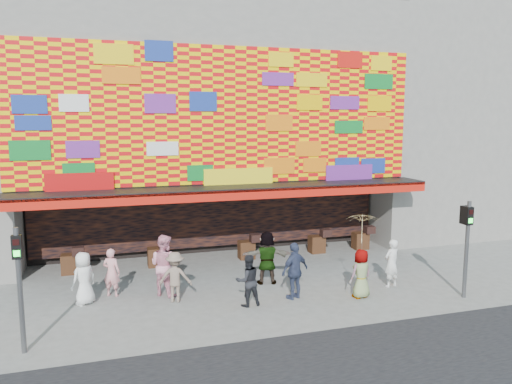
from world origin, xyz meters
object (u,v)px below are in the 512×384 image
at_px(ped_e, 295,271).
at_px(ped_i, 164,265).
at_px(signal_left, 19,276).
at_px(ped_a, 84,278).
at_px(ped_d, 175,277).
at_px(ped_b, 112,272).
at_px(signal_right, 467,238).
at_px(parasol, 362,229).
at_px(ped_c, 248,280).
at_px(ped_g, 361,274).
at_px(ped_h, 392,263).
at_px(ped_f, 267,257).

bearing_deg(ped_e, ped_i, -44.44).
relative_size(signal_left, ped_a, 1.90).
bearing_deg(ped_d, ped_b, -12.94).
height_order(signal_right, ped_i, signal_right).
height_order(signal_left, signal_right, same).
height_order(signal_right, parasol, signal_right).
distance_m(signal_left, ped_i, 4.76).
height_order(ped_a, ped_c, ped_a).
xyz_separation_m(ped_g, ped_h, (1.46, 0.62, 0.03)).
relative_size(signal_left, ped_f, 1.69).
xyz_separation_m(signal_right, ped_f, (-5.37, 3.04, -0.97)).
distance_m(ped_f, ped_g, 3.15).
bearing_deg(ped_f, ped_a, 15.03).
bearing_deg(ped_h, signal_right, 120.71).
bearing_deg(ped_g, ped_c, -18.01).
bearing_deg(ped_a, ped_h, 135.32).
xyz_separation_m(ped_c, ped_h, (4.95, 0.24, 0.02)).
height_order(ped_a, ped_h, ped_a).
bearing_deg(ped_a, parasol, 129.69).
bearing_deg(signal_right, ped_g, 163.16).
height_order(signal_right, ped_e, signal_right).
distance_m(signal_right, ped_a, 11.53).
xyz_separation_m(signal_left, ped_a, (1.28, 2.84, -1.07)).
bearing_deg(ped_h, ped_i, -26.18).
bearing_deg(ped_c, ped_f, -129.31).
relative_size(signal_left, signal_right, 1.00).
distance_m(signal_left, ped_d, 4.63).
distance_m(signal_left, ped_f, 7.72).
distance_m(ped_g, parasol, 1.40).
bearing_deg(ped_g, ped_f, -54.13).
height_order(ped_e, ped_f, ped_f).
distance_m(ped_a, ped_f, 5.75).
bearing_deg(ped_c, ped_g, 168.46).
relative_size(ped_g, ped_i, 0.79).
relative_size(ped_c, ped_f, 0.86).
height_order(ped_c, ped_h, ped_h).
bearing_deg(ped_a, ped_i, 145.59).
bearing_deg(ped_a, signal_left, 28.84).
relative_size(ped_f, ped_h, 1.13).
relative_size(signal_right, ped_h, 1.90).
xyz_separation_m(ped_d, ped_i, (-0.24, 0.67, 0.20)).
height_order(signal_left, ped_f, signal_left).
bearing_deg(ped_a, ped_g, 129.69).
bearing_deg(ped_g, parasol, 168.20).
bearing_deg(ped_e, ped_c, -17.29).
xyz_separation_m(signal_right, ped_e, (-5.01, 1.45, -0.99)).
bearing_deg(ped_d, ped_g, -176.75).
bearing_deg(ped_b, ped_i, -165.60).
bearing_deg(ped_a, signal_right, 128.72).
xyz_separation_m(ped_c, ped_e, (1.53, 0.14, 0.11)).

